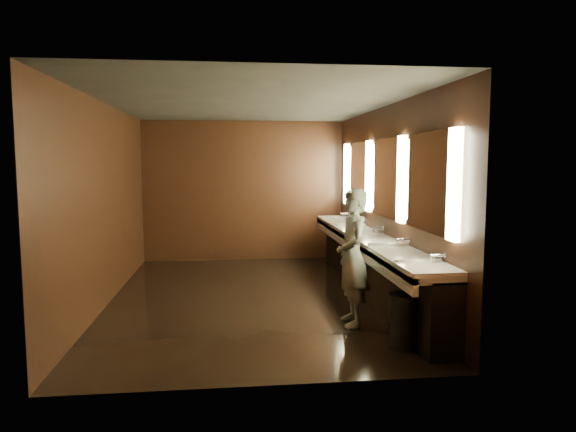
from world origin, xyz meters
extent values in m
plane|color=black|center=(0.00, 0.00, 0.00)|extent=(6.00, 6.00, 0.00)
cube|color=#2D2D2B|center=(0.00, 0.00, 2.80)|extent=(4.00, 6.00, 0.02)
cube|color=black|center=(0.00, 3.00, 1.40)|extent=(4.00, 0.02, 2.80)
cube|color=black|center=(0.00, -3.00, 1.40)|extent=(4.00, 0.02, 2.80)
cube|color=black|center=(-2.00, 0.00, 1.40)|extent=(0.02, 6.00, 2.80)
cube|color=black|center=(2.00, 0.00, 1.40)|extent=(0.02, 6.00, 2.80)
cube|color=black|center=(1.82, 0.00, 0.40)|extent=(0.36, 5.40, 0.81)
cube|color=silver|center=(1.73, 0.00, 0.85)|extent=(0.55, 5.40, 0.12)
cube|color=silver|center=(1.48, 0.00, 0.77)|extent=(0.06, 5.40, 0.18)
cylinder|color=silver|center=(1.91, -2.20, 0.99)|extent=(0.18, 0.04, 0.04)
cylinder|color=silver|center=(1.91, -1.10, 0.99)|extent=(0.18, 0.04, 0.04)
cylinder|color=silver|center=(1.91, 0.00, 0.99)|extent=(0.18, 0.04, 0.04)
cylinder|color=silver|center=(1.91, 1.10, 0.99)|extent=(0.18, 0.04, 0.04)
cylinder|color=silver|center=(1.91, 2.20, 0.99)|extent=(0.18, 0.04, 0.04)
cube|color=#FDF1B5|center=(1.97, -2.40, 1.75)|extent=(0.06, 0.22, 1.15)
cube|color=white|center=(1.99, -1.60, 1.75)|extent=(0.03, 1.32, 1.15)
cube|color=#FDF1B5|center=(1.97, -0.80, 1.75)|extent=(0.06, 0.23, 1.15)
cube|color=white|center=(1.99, 0.00, 1.75)|extent=(0.03, 1.32, 1.15)
cube|color=#FDF1B5|center=(1.97, 0.80, 1.75)|extent=(0.06, 0.23, 1.15)
cube|color=white|center=(1.99, 1.60, 1.75)|extent=(0.03, 1.32, 1.15)
cube|color=#FDF1B5|center=(1.97, 2.40, 1.75)|extent=(0.06, 0.22, 1.15)
imported|color=#87B5C9|center=(1.18, -1.36, 0.83)|extent=(0.40, 0.61, 1.66)
cylinder|color=black|center=(1.58, -2.17, 0.28)|extent=(0.38, 0.38, 0.57)
camera|label=1|loc=(-0.30, -7.36, 1.98)|focal=32.00mm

